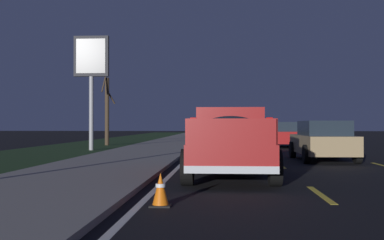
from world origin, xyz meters
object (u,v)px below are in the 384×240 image
at_px(traffic_cone_near, 160,190).
at_px(gas_price_sign, 91,65).
at_px(pickup_truck, 230,140).
at_px(sedan_tan, 323,140).
at_px(sedan_red, 283,135).
at_px(bare_tree_far, 107,109).

bearing_deg(traffic_cone_near, gas_price_sign, 19.24).
relative_size(pickup_truck, traffic_cone_near, 9.37).
xyz_separation_m(sedan_tan, sedan_red, (10.54, 0.22, 0.00)).
height_order(sedan_tan, gas_price_sign, gas_price_sign).
distance_m(sedan_red, bare_tree_far, 11.71).
bearing_deg(bare_tree_far, gas_price_sign, -174.17).
distance_m(sedan_red, gas_price_sign, 12.03).
bearing_deg(bare_tree_far, traffic_cone_near, -164.08).
height_order(pickup_truck, bare_tree_far, bare_tree_far).
bearing_deg(sedan_tan, sedan_red, 1.22).
distance_m(pickup_truck, traffic_cone_near, 4.89).
height_order(sedan_tan, bare_tree_far, bare_tree_far).
relative_size(sedan_red, bare_tree_far, 0.88).
relative_size(pickup_truck, bare_tree_far, 1.08).
distance_m(bare_tree_far, traffic_cone_near, 24.43).
distance_m(pickup_truck, gas_price_sign, 15.10).
bearing_deg(bare_tree_far, sedan_red, -101.28).
height_order(bare_tree_far, traffic_cone_near, bare_tree_far).
xyz_separation_m(sedan_tan, bare_tree_far, (12.81, 11.60, 1.64)).
bearing_deg(gas_price_sign, sedan_red, -70.64).
xyz_separation_m(pickup_truck, gas_price_sign, (12.69, 7.33, 3.64)).
bearing_deg(sedan_tan, pickup_truck, 148.35).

